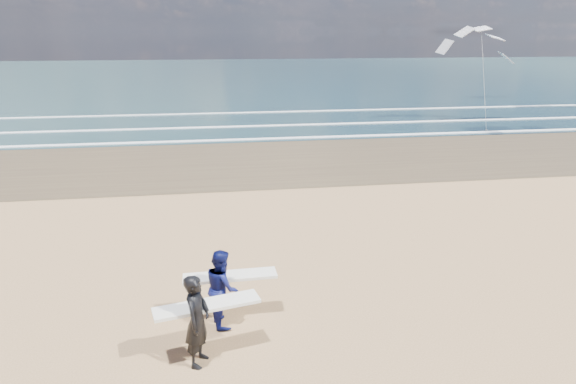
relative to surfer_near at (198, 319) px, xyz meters
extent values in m
cube|color=#4F3C2A|center=(20.63, 17.73, -1.00)|extent=(220.00, 12.00, 0.01)
cube|color=#1B343D|center=(20.63, 71.73, -0.99)|extent=(220.00, 100.00, 0.02)
cube|color=white|center=(20.63, 22.53, -0.95)|extent=(220.00, 0.50, 0.05)
cube|color=white|center=(20.63, 27.23, -0.95)|extent=(220.00, 0.50, 0.05)
cube|color=white|center=(20.63, 33.73, -0.95)|extent=(220.00, 0.50, 0.05)
imported|color=black|center=(-0.02, -0.04, -0.01)|extent=(0.69, 0.84, 1.97)
cube|color=white|center=(0.18, 0.31, 0.12)|extent=(2.26, 0.99, 0.07)
imported|color=#0D134E|center=(0.52, 1.43, -0.08)|extent=(0.83, 0.99, 1.83)
cube|color=white|center=(0.72, 1.78, 0.02)|extent=(2.21, 0.57, 0.07)
cube|color=slate|center=(19.24, 23.13, -0.95)|extent=(0.12, 0.12, 0.10)
camera|label=1|loc=(0.39, -9.25, 5.52)|focal=32.00mm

